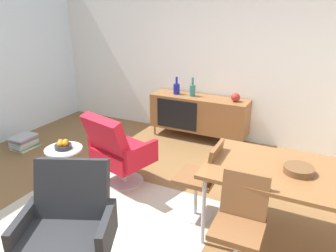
{
  "coord_description": "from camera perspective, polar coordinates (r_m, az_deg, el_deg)",
  "views": [
    {
      "loc": [
        1.47,
        -2.45,
        2.12
      ],
      "look_at": [
        0.03,
        0.42,
        0.91
      ],
      "focal_mm": 34.7,
      "sensor_mm": 36.0,
      "label": 1
    }
  ],
  "objects": [
    {
      "name": "ground_plane",
      "position": [
        3.56,
        -3.65,
        -16.03
      ],
      "size": [
        8.32,
        8.32,
        0.0
      ],
      "primitive_type": "plane",
      "color": "brown"
    },
    {
      "name": "wall_back",
      "position": [
        5.31,
        10.5,
        12.48
      ],
      "size": [
        6.8,
        0.12,
        2.8
      ],
      "primitive_type": "cube",
      "color": "white",
      "rests_on": "ground_plane"
    },
    {
      "name": "sideboard",
      "position": [
        5.35,
        5.41,
        2.22
      ],
      "size": [
        1.6,
        0.45,
        0.72
      ],
      "color": "brown",
      "rests_on": "ground_plane"
    },
    {
      "name": "vase_cobalt",
      "position": [
        5.29,
        4.33,
        6.35
      ],
      "size": [
        0.09,
        0.09,
        0.31
      ],
      "color": "#337266",
      "rests_on": "sideboard"
    },
    {
      "name": "vase_sculptural_dark",
      "position": [
        5.4,
        1.51,
        6.63
      ],
      "size": [
        0.1,
        0.1,
        0.29
      ],
      "color": "navy",
      "rests_on": "sideboard"
    },
    {
      "name": "vase_ceramic_small",
      "position": [
        5.08,
        11.78,
        4.95
      ],
      "size": [
        0.14,
        0.14,
        0.13
      ],
      "color": "maroon",
      "rests_on": "sideboard"
    },
    {
      "name": "dining_table",
      "position": [
        3.11,
        21.8,
        -8.29
      ],
      "size": [
        1.6,
        0.9,
        0.74
      ],
      "color": "brown",
      "rests_on": "ground_plane"
    },
    {
      "name": "wooden_bowl_on_table",
      "position": [
        3.07,
        21.98,
        -7.13
      ],
      "size": [
        0.26,
        0.26,
        0.06
      ],
      "primitive_type": "cylinder",
      "color": "brown",
      "rests_on": "dining_table"
    },
    {
      "name": "dining_chair_near_window",
      "position": [
        3.37,
        5.99,
        -8.9
      ],
      "size": [
        0.43,
        0.41,
        0.86
      ],
      "color": "brown",
      "rests_on": "ground_plane"
    },
    {
      "name": "dining_chair_front_left",
      "position": [
        2.79,
        12.44,
        -16.29
      ],
      "size": [
        0.41,
        0.44,
        0.86
      ],
      "color": "brown",
      "rests_on": "ground_plane"
    },
    {
      "name": "lounge_chair_red",
      "position": [
        3.99,
        -8.68,
        -4.15
      ],
      "size": [
        0.82,
        0.78,
        0.95
      ],
      "color": "red",
      "rests_on": "ground_plane"
    },
    {
      "name": "armchair_black_shell",
      "position": [
        2.84,
        -17.08,
        -16.14
      ],
      "size": [
        0.86,
        0.84,
        0.95
      ],
      "color": "#262628",
      "rests_on": "ground_plane"
    },
    {
      "name": "side_table_round",
      "position": [
        4.13,
        -17.6,
        -6.28
      ],
      "size": [
        0.44,
        0.44,
        0.52
      ],
      "color": "white",
      "rests_on": "ground_plane"
    },
    {
      "name": "fruit_bowl",
      "position": [
        4.03,
        -17.96,
        -3.2
      ],
      "size": [
        0.2,
        0.2,
        0.11
      ],
      "color": "#262628",
      "rests_on": "side_table_round"
    },
    {
      "name": "magazine_stack",
      "position": [
        5.56,
        -23.97,
        -2.58
      ],
      "size": [
        0.32,
        0.41,
        0.2
      ],
      "color": "silver",
      "rests_on": "ground_plane"
    },
    {
      "name": "area_rug",
      "position": [
        3.62,
        -11.22,
        -15.62
      ],
      "size": [
        2.2,
        1.7,
        0.01
      ],
      "primitive_type": "cube",
      "color": "#B7AD99",
      "rests_on": "ground_plane"
    }
  ]
}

